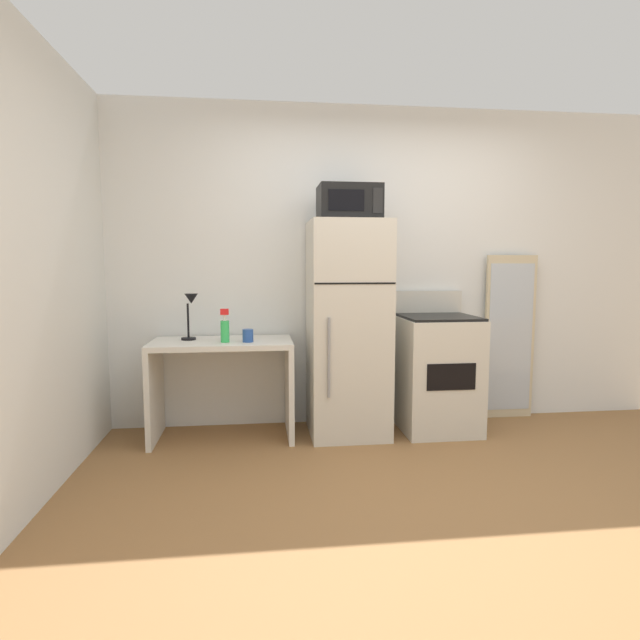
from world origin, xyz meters
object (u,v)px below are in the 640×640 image
at_px(spray_bottle, 225,329).
at_px(refrigerator, 348,329).
at_px(desk, 223,371).
at_px(oven_range, 437,372).
at_px(desk_lamp, 190,309).
at_px(coffee_mug, 248,336).
at_px(microwave, 349,203).
at_px(leaning_mirror, 509,337).

height_order(spray_bottle, refrigerator, refrigerator).
distance_m(desk, oven_range, 1.69).
bearing_deg(refrigerator, desk_lamp, 176.87).
bearing_deg(coffee_mug, desk, 153.03).
distance_m(coffee_mug, oven_range, 1.53).
height_order(desk_lamp, coffee_mug, desk_lamp).
relative_size(desk_lamp, microwave, 0.77).
height_order(desk, desk_lamp, desk_lamp).
bearing_deg(coffee_mug, refrigerator, 6.37).
bearing_deg(coffee_mug, microwave, 4.80).
xyz_separation_m(desk, spray_bottle, (0.03, -0.09, 0.33)).
height_order(desk, coffee_mug, coffee_mug).
bearing_deg(refrigerator, microwave, -89.67).
distance_m(desk_lamp, oven_range, 1.99).
bearing_deg(microwave, desk_lamp, 175.86).
bearing_deg(spray_bottle, refrigerator, 4.73).
distance_m(refrigerator, leaning_mirror, 1.48).
relative_size(desk_lamp, coffee_mug, 3.72).
height_order(coffee_mug, leaning_mirror, leaning_mirror).
xyz_separation_m(microwave, oven_range, (0.72, 0.02, -1.31)).
bearing_deg(oven_range, microwave, -178.26).
height_order(desk, oven_range, oven_range).
distance_m(spray_bottle, oven_range, 1.70).
xyz_separation_m(coffee_mug, microwave, (0.76, 0.06, 0.98)).
distance_m(spray_bottle, coffee_mug, 0.18).
relative_size(refrigerator, microwave, 3.59).
height_order(refrigerator, microwave, microwave).
xyz_separation_m(desk, oven_range, (1.69, -0.01, -0.05)).
bearing_deg(spray_bottle, desk_lamp, 151.50).
xyz_separation_m(desk, leaning_mirror, (2.42, 0.24, 0.19)).
distance_m(desk_lamp, refrigerator, 1.21).
bearing_deg(oven_range, desk_lamp, 178.08).
relative_size(coffee_mug, oven_range, 0.09).
height_order(spray_bottle, microwave, microwave).
relative_size(oven_range, leaning_mirror, 0.79).
relative_size(desk_lamp, spray_bottle, 1.42).
relative_size(desk, spray_bottle, 4.23).
bearing_deg(desk_lamp, desk, -12.24).
bearing_deg(spray_bottle, microwave, 3.43).
xyz_separation_m(coffee_mug, leaning_mirror, (2.22, 0.34, -0.10)).
bearing_deg(desk_lamp, oven_range, -1.92).
xyz_separation_m(refrigerator, leaning_mirror, (1.46, 0.26, -0.13)).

